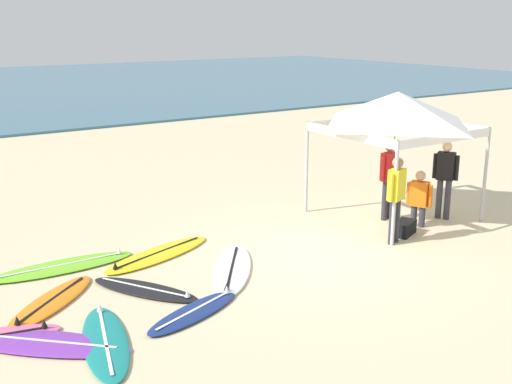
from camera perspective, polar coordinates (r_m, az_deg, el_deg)
ground_plane at (r=11.87m, az=5.41°, el=-5.69°), size 80.00×80.00×0.00m
canopy_tent at (r=13.92m, az=12.53°, el=7.28°), size 2.81×2.81×2.75m
surfboard_orange at (r=10.39m, az=-17.83°, el=-9.32°), size 1.94×1.76×0.19m
surfboard_yellow at (r=11.92m, az=-8.77°, el=-5.52°), size 2.54×1.40×0.19m
surfboard_navy at (r=9.63m, az=-5.51°, el=-10.61°), size 1.93×1.10×0.19m
surfboard_white at (r=11.11m, az=-2.17°, el=-6.93°), size 1.93×2.28×0.19m
surfboard_teal at (r=9.01m, az=-13.33°, el=-12.88°), size 1.18×2.28×0.19m
surfboard_black at (r=10.47m, az=-9.89°, el=-8.58°), size 1.45×1.97×0.19m
surfboard_lime at (r=11.73m, az=-16.95°, el=-6.39°), size 2.59×0.74×0.19m
surfboard_purple at (r=9.23m, az=-18.89°, el=-12.62°), size 2.35×2.31×0.19m
person_red at (r=13.96m, az=11.79°, el=1.50°), size 0.54×0.28×1.71m
person_yellow at (r=12.46m, az=12.42°, el=-0.19°), size 0.53×0.32×1.71m
person_black at (r=14.29m, az=16.58°, el=1.49°), size 0.37×0.49×1.71m
person_orange at (r=13.69m, az=14.40°, el=-0.37°), size 0.34×0.51×1.20m
gear_bag_near_tent at (r=13.23m, az=13.10°, el=-3.16°), size 0.68×0.53×0.28m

